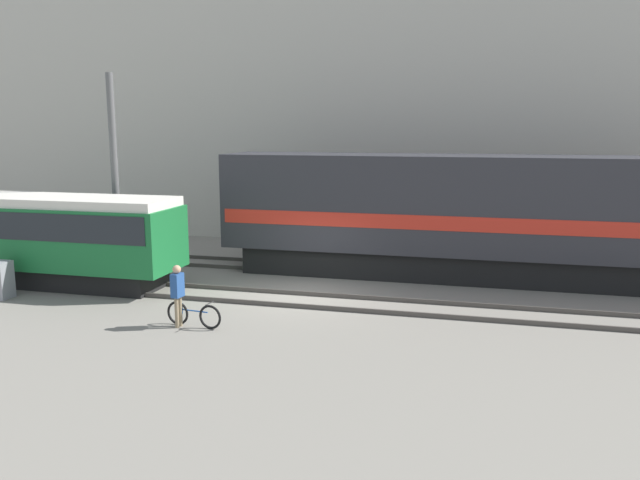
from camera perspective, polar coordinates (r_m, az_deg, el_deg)
name	(u,v)px	position (r m, az deg, el deg)	size (l,w,h in m)	color
ground_plane	(301,296)	(20.22, -1.74, -5.14)	(120.00, 120.00, 0.00)	gray
track_near	(296,299)	(19.62, -2.24, -5.41)	(60.00, 1.50, 0.14)	#47423D
track_far	(329,268)	(23.79, 0.81, -2.62)	(60.00, 1.51, 0.14)	#47423D
building_backdrop	(371,80)	(31.88, 4.65, 14.36)	(48.87, 6.00, 15.34)	beige
freight_locomotive	(488,215)	(22.76, 15.08, 2.23)	(18.72, 3.04, 5.01)	black
streetcar	(36,234)	(23.64, -24.57, 0.53)	(10.28, 2.54, 3.07)	black
bicycle	(194,315)	(17.42, -11.47, -6.72)	(1.70, 0.44, 0.73)	black
person	(178,290)	(17.32, -12.89, -4.44)	(0.26, 0.38, 1.72)	#8C7A5B
utility_pole_left	(115,175)	(24.17, -18.25, 5.67)	(0.26, 0.26, 7.30)	#595959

